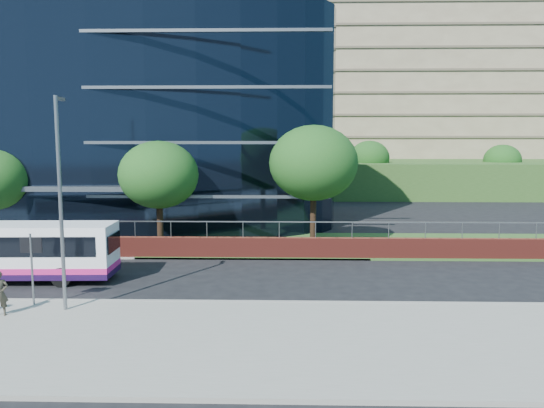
{
  "coord_description": "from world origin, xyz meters",
  "views": [
    {
      "loc": [
        14.33,
        -21.46,
        6.52
      ],
      "look_at": [
        13.58,
        8.0,
        2.98
      ],
      "focal_mm": 35.0,
      "sensor_mm": 36.0,
      "label": 1
    }
  ],
  "objects_px": {
    "tree_far_c": "(159,175)",
    "city_bus": "(8,251)",
    "tree_far_d": "(314,163)",
    "streetlight_east": "(60,197)",
    "tree_dist_f": "(502,160)",
    "tree_dist_e": "(369,158)",
    "street_sign": "(31,254)"
  },
  "relations": [
    {
      "from": "tree_far_d",
      "to": "tree_dist_e",
      "type": "bearing_deg",
      "value": 75.07
    },
    {
      "from": "tree_far_c",
      "to": "city_bus",
      "type": "distance_m",
      "value": 9.21
    },
    {
      "from": "tree_far_c",
      "to": "tree_dist_e",
      "type": "xyz_separation_m",
      "value": [
        17.0,
        31.0,
        0.0
      ]
    },
    {
      "from": "tree_far_d",
      "to": "streetlight_east",
      "type": "relative_size",
      "value": 0.93
    },
    {
      "from": "tree_far_d",
      "to": "streetlight_east",
      "type": "height_order",
      "value": "streetlight_east"
    },
    {
      "from": "tree_far_c",
      "to": "tree_far_d",
      "type": "height_order",
      "value": "tree_far_d"
    },
    {
      "from": "tree_far_d",
      "to": "tree_dist_f",
      "type": "xyz_separation_m",
      "value": [
        24.0,
        32.0,
        -0.98
      ]
    },
    {
      "from": "tree_far_d",
      "to": "tree_dist_f",
      "type": "height_order",
      "value": "tree_far_d"
    },
    {
      "from": "street_sign",
      "to": "tree_dist_e",
      "type": "bearing_deg",
      "value": 64.88
    },
    {
      "from": "street_sign",
      "to": "tree_dist_e",
      "type": "height_order",
      "value": "tree_dist_e"
    },
    {
      "from": "street_sign",
      "to": "tree_far_c",
      "type": "relative_size",
      "value": 0.43
    },
    {
      "from": "tree_far_d",
      "to": "street_sign",
      "type": "bearing_deg",
      "value": -134.78
    },
    {
      "from": "tree_far_d",
      "to": "tree_far_c",
      "type": "bearing_deg",
      "value": -173.66
    },
    {
      "from": "tree_dist_e",
      "to": "city_bus",
      "type": "bearing_deg",
      "value": -120.83
    },
    {
      "from": "tree_dist_f",
      "to": "streetlight_east",
      "type": "xyz_separation_m",
      "value": [
        -34.0,
        -44.17,
        0.23
      ]
    },
    {
      "from": "street_sign",
      "to": "city_bus",
      "type": "height_order",
      "value": "street_sign"
    },
    {
      "from": "streetlight_east",
      "to": "city_bus",
      "type": "bearing_deg",
      "value": 135.21
    },
    {
      "from": "tree_far_c",
      "to": "tree_dist_e",
      "type": "distance_m",
      "value": 35.36
    },
    {
      "from": "streetlight_east",
      "to": "city_bus",
      "type": "height_order",
      "value": "streetlight_east"
    },
    {
      "from": "streetlight_east",
      "to": "street_sign",
      "type": "bearing_deg",
      "value": 158.64
    },
    {
      "from": "tree_dist_f",
      "to": "city_bus",
      "type": "xyz_separation_m",
      "value": [
        -38.51,
        -39.7,
        -2.78
      ]
    },
    {
      "from": "streetlight_east",
      "to": "city_bus",
      "type": "xyz_separation_m",
      "value": [
        -4.51,
        4.47,
        -3.01
      ]
    },
    {
      "from": "tree_dist_e",
      "to": "streetlight_east",
      "type": "bearing_deg",
      "value": -113.11
    },
    {
      "from": "city_bus",
      "to": "tree_dist_e",
      "type": "bearing_deg",
      "value": 56.92
    },
    {
      "from": "street_sign",
      "to": "streetlight_east",
      "type": "distance_m",
      "value": 2.8
    },
    {
      "from": "tree_far_d",
      "to": "streetlight_east",
      "type": "xyz_separation_m",
      "value": [
        -10.0,
        -12.17,
        -0.75
      ]
    },
    {
      "from": "tree_far_c",
      "to": "tree_far_d",
      "type": "distance_m",
      "value": 9.08
    },
    {
      "from": "tree_dist_e",
      "to": "tree_dist_f",
      "type": "distance_m",
      "value": 16.13
    },
    {
      "from": "city_bus",
      "to": "tree_far_c",
      "type": "bearing_deg",
      "value": 48.35
    },
    {
      "from": "tree_dist_f",
      "to": "tree_dist_e",
      "type": "bearing_deg",
      "value": -172.87
    },
    {
      "from": "tree_far_c",
      "to": "tree_far_d",
      "type": "relative_size",
      "value": 0.87
    },
    {
      "from": "tree_far_c",
      "to": "tree_dist_f",
      "type": "height_order",
      "value": "tree_far_c"
    }
  ]
}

